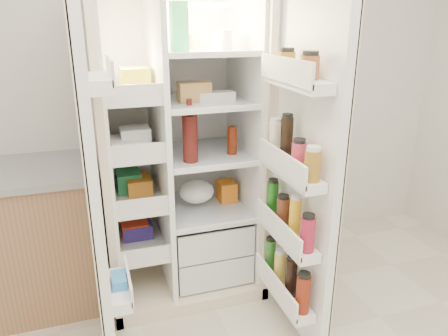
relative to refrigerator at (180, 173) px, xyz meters
name	(u,v)px	position (x,y,z in m)	size (l,w,h in m)	color
wall_back	(181,67)	(0.11, 0.35, 0.60)	(4.00, 0.02, 2.70)	silver
refrigerator	(180,173)	(0.00, 0.00, 0.00)	(0.92, 0.70, 1.80)	beige
freezer_door	(95,199)	(-0.51, -0.60, 0.15)	(0.15, 0.40, 1.72)	white
fridge_door	(302,185)	(0.47, -0.70, 0.13)	(0.17, 0.58, 1.72)	white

